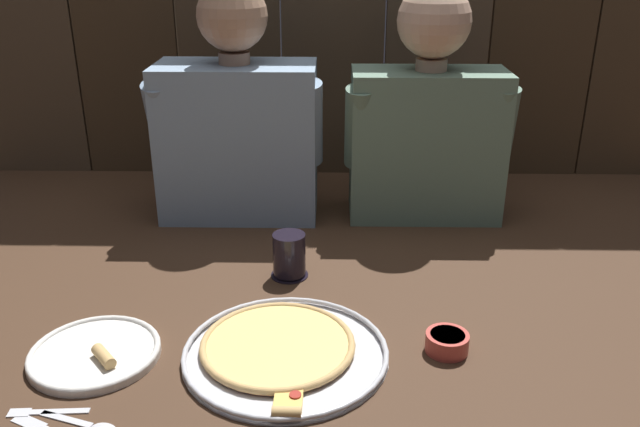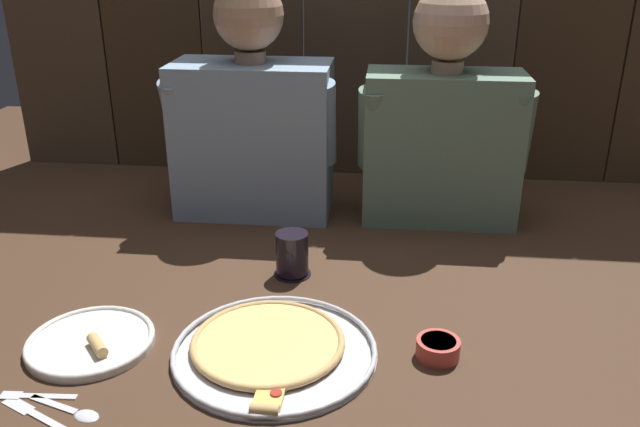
# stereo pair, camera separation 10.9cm
# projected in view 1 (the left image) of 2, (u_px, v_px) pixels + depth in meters

# --- Properties ---
(ground_plane) EXTENTS (3.20, 3.20, 0.00)m
(ground_plane) POSITION_uv_depth(u_px,v_px,m) (331.00, 314.00, 1.34)
(ground_plane) COLOR #422B1C
(pizza_tray) EXTENTS (0.38, 0.38, 0.03)m
(pizza_tray) POSITION_uv_depth(u_px,v_px,m) (282.00, 349.00, 1.21)
(pizza_tray) COLOR silver
(pizza_tray) RESTS_ON ground
(dinner_plate) EXTENTS (0.24, 0.24, 0.03)m
(dinner_plate) POSITION_uv_depth(u_px,v_px,m) (95.00, 353.00, 1.20)
(dinner_plate) COLOR white
(dinner_plate) RESTS_ON ground
(drinking_glass) EXTENTS (0.08, 0.08, 0.10)m
(drinking_glass) POSITION_uv_depth(u_px,v_px,m) (289.00, 256.00, 1.48)
(drinking_glass) COLOR black
(drinking_glass) RESTS_ON ground
(dipping_bowl) EXTENTS (0.08, 0.08, 0.04)m
(dipping_bowl) POSITION_uv_depth(u_px,v_px,m) (447.00, 341.00, 1.22)
(dipping_bowl) COLOR #CC4C42
(dipping_bowl) RESTS_ON ground
(table_fork) EXTENTS (0.13, 0.02, 0.01)m
(table_fork) POSITION_uv_depth(u_px,v_px,m) (45.00, 411.00, 1.07)
(table_fork) COLOR silver
(table_fork) RESTS_ON ground
(table_spoon) EXTENTS (0.14, 0.06, 0.01)m
(table_spoon) POSITION_uv_depth(u_px,v_px,m) (91.00, 425.00, 1.04)
(table_spoon) COLOR silver
(table_spoon) RESTS_ON ground
(diner_left) EXTENTS (0.45, 0.22, 0.62)m
(diner_left) POSITION_uv_depth(u_px,v_px,m) (237.00, 115.00, 1.73)
(diner_left) COLOR #849EB7
(diner_left) RESTS_ON ground
(diner_right) EXTENTS (0.44, 0.20, 0.62)m
(diner_right) POSITION_uv_depth(u_px,v_px,m) (428.00, 112.00, 1.72)
(diner_right) COLOR slate
(diner_right) RESTS_ON ground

